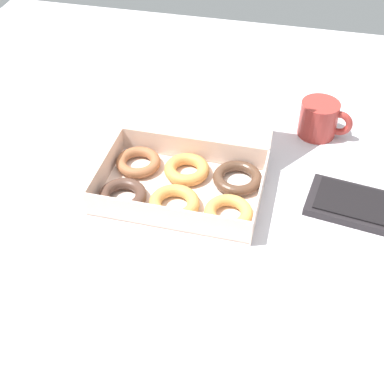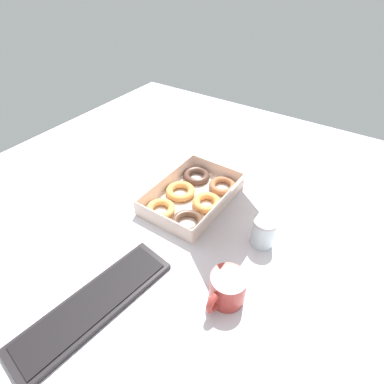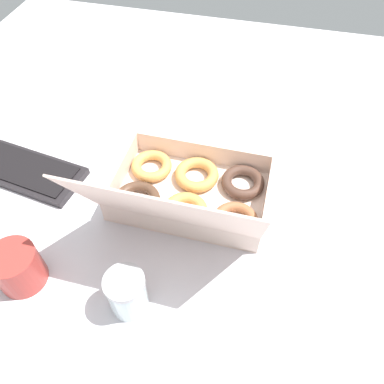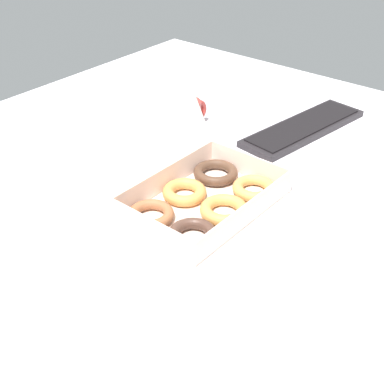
# 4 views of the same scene
# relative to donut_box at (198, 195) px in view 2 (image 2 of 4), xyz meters

# --- Properties ---
(ground_plane) EXTENTS (1.80, 1.80, 0.02)m
(ground_plane) POSITION_rel_donut_box_xyz_m (0.03, -0.03, -0.05)
(ground_plane) COLOR silver
(donut_box) EXTENTS (0.38, 0.37, 0.28)m
(donut_box) POSITION_rel_donut_box_xyz_m (0.00, 0.00, 0.00)
(donut_box) COLOR beige
(donut_box) RESTS_ON ground_plane
(keyboard) EXTENTS (0.45, 0.19, 0.02)m
(keyboard) POSITION_rel_donut_box_xyz_m (0.49, -0.00, -0.03)
(keyboard) COLOR black
(keyboard) RESTS_ON ground_plane
(coffee_mug) EXTENTS (0.13, 0.09, 0.09)m
(coffee_mug) POSITION_rel_donut_box_xyz_m (0.28, 0.27, 0.01)
(coffee_mug) COLOR #A7342D
(coffee_mug) RESTS_ON ground_plane
(glass_jar) EXTENTS (0.08, 0.08, 0.10)m
(glass_jar) POSITION_rel_donut_box_xyz_m (0.05, 0.27, 0.01)
(glass_jar) COLOR silver
(glass_jar) RESTS_ON ground_plane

